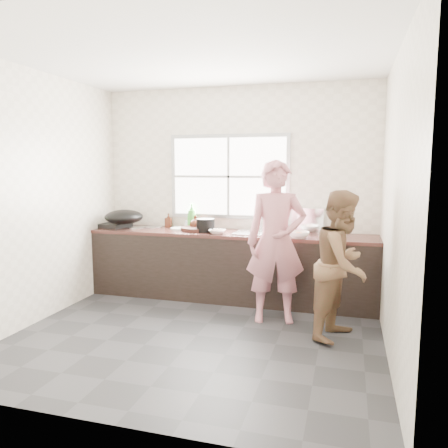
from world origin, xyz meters
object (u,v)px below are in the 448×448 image
(bottle_brown_short, at_px, (195,223))
(plate_food, at_px, (180,229))
(dish_rack, at_px, (308,220))
(cutting_board, at_px, (198,229))
(pot_lid_right, at_px, (154,227))
(person_side, at_px, (342,265))
(burner, at_px, (114,225))
(woman, at_px, (276,247))
(bottle_green, at_px, (192,216))
(black_pot, at_px, (206,225))
(wok, at_px, (124,217))
(bowl_held, at_px, (281,232))
(pot_lid_left, at_px, (136,227))
(bottle_brown_tall, at_px, (169,221))
(bowl_mince, at_px, (217,232))
(bowl_crabs, at_px, (299,235))
(glass_jar, at_px, (187,224))

(bottle_brown_short, bearing_deg, plate_food, -166.32)
(plate_food, bearing_deg, dish_rack, 5.65)
(cutting_board, distance_m, pot_lid_right, 0.67)
(dish_rack, bearing_deg, plate_food, -167.31)
(person_side, bearing_deg, burner, 94.33)
(woman, relative_size, bottle_brown_short, 9.49)
(burner, relative_size, pot_lid_right, 1.57)
(cutting_board, relative_size, bottle_green, 1.28)
(black_pot, height_order, wok, wok)
(woman, height_order, plate_food, woman)
(bowl_held, distance_m, wok, 2.09)
(bottle_green, height_order, bottle_brown_short, bottle_green)
(pot_lid_left, xyz_separation_m, pot_lid_right, (0.22, 0.08, -0.00))
(woman, relative_size, dish_rack, 3.85)
(black_pot, height_order, bottle_brown_tall, bottle_brown_tall)
(person_side, relative_size, wok, 2.90)
(cutting_board, xyz_separation_m, bowl_mince, (0.33, -0.21, 0.00))
(bowl_held, xyz_separation_m, wok, (-2.09, -0.08, 0.13))
(bowl_crabs, relative_size, burner, 0.53)
(plate_food, height_order, dish_rack, dish_rack)
(bowl_crabs, relative_size, bowl_held, 1.06)
(bowl_crabs, distance_m, pot_lid_right, 2.02)
(woman, distance_m, burner, 2.42)
(glass_jar, distance_m, pot_lid_right, 0.46)
(person_side, height_order, cutting_board, person_side)
(bowl_mince, bearing_deg, plate_food, 158.45)
(woman, relative_size, wok, 3.25)
(cutting_board, xyz_separation_m, bottle_brown_short, (-0.06, 0.07, 0.06))
(woman, bearing_deg, pot_lid_left, 147.75)
(pot_lid_left, bearing_deg, bottle_brown_short, 4.75)
(woman, distance_m, pot_lid_right, 1.96)
(woman, xyz_separation_m, bottle_green, (-1.28, 0.87, 0.21))
(woman, height_order, bowl_mince, woman)
(bowl_mince, distance_m, wok, 1.34)
(wok, distance_m, pot_lid_right, 0.42)
(bottle_brown_tall, xyz_separation_m, pot_lid_left, (-0.40, -0.18, -0.08))
(bowl_mince, relative_size, bottle_brown_short, 1.20)
(bowl_mince, relative_size, glass_jar, 2.13)
(woman, height_order, dish_rack, woman)
(woman, bearing_deg, bowl_mince, 136.08)
(woman, bearing_deg, wok, 151.47)
(pot_lid_right, bearing_deg, wok, -150.34)
(woman, relative_size, plate_food, 6.68)
(black_pot, bearing_deg, cutting_board, 146.12)
(person_side, xyz_separation_m, dish_rack, (-0.44, 1.15, 0.29))
(black_pot, distance_m, pot_lid_right, 0.83)
(glass_jar, height_order, burner, glass_jar)
(person_side, xyz_separation_m, bowl_crabs, (-0.51, 0.71, 0.16))
(bottle_green, height_order, bottle_brown_tall, bottle_green)
(glass_jar, bearing_deg, wok, -159.55)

